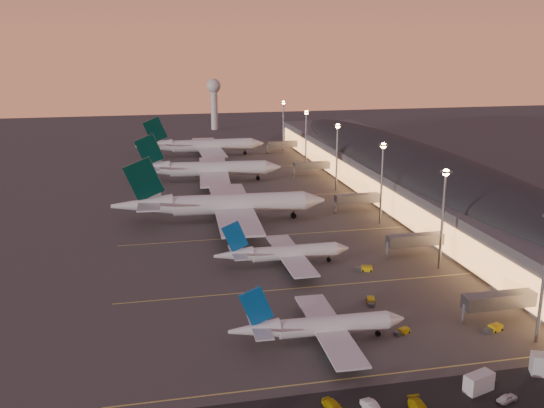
{
  "coord_description": "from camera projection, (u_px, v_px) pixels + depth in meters",
  "views": [
    {
      "loc": [
        -36.21,
        -132.85,
        56.37
      ],
      "look_at": [
        2.0,
        45.0,
        7.0
      ],
      "focal_mm": 40.0,
      "sensor_mm": 36.0,
      "label": 1
    }
  ],
  "objects": [
    {
      "name": "baggage_tug_c",
      "position": [
        365.0,
        269.0,
        152.86
      ],
      "size": [
        4.47,
        2.79,
        1.25
      ],
      "rotation": [
        0.0,
        0.0,
        -0.29
      ],
      "color": "#C0A40C",
      "rests_on": "ground"
    },
    {
      "name": "airliner_narrow_south",
      "position": [
        319.0,
        326.0,
        116.21
      ],
      "size": [
        34.89,
        31.07,
        12.5
      ],
      "rotation": [
        0.0,
        0.0,
        -0.02
      ],
      "color": "silver",
      "rests_on": "ground"
    },
    {
      "name": "airliner_wide_far",
      "position": [
        201.0,
        146.0,
        302.42
      ],
      "size": [
        63.76,
        57.8,
        20.47
      ],
      "rotation": [
        0.0,
        0.0,
        0.0
      ],
      "color": "silver",
      "rests_on": "ground"
    },
    {
      "name": "airliner_wide_near",
      "position": [
        221.0,
        205.0,
        193.05
      ],
      "size": [
        68.16,
        62.12,
        21.82
      ],
      "rotation": [
        0.0,
        0.0,
        -0.05
      ],
      "color": "silver",
      "rests_on": "ground"
    },
    {
      "name": "ground",
      "position": [
        303.0,
        279.0,
        147.46
      ],
      "size": [
        700.0,
        700.0,
        0.0
      ],
      "primitive_type": "plane",
      "color": "#43403E"
    },
    {
      "name": "baggage_tug_b",
      "position": [
        402.0,
        331.0,
        120.17
      ],
      "size": [
        3.61,
        2.45,
        1.0
      ],
      "rotation": [
        0.0,
        0.0,
        0.37
      ],
      "color": "#C0A40C",
      "rests_on": "ground"
    },
    {
      "name": "airliner_wide_mid",
      "position": [
        205.0,
        169.0,
        248.13
      ],
      "size": [
        63.3,
        57.91,
        20.24
      ],
      "rotation": [
        0.0,
        0.0,
        -0.09
      ],
      "color": "silver",
      "rests_on": "ground"
    },
    {
      "name": "baggage_tug_a",
      "position": [
        494.0,
        328.0,
        121.19
      ],
      "size": [
        4.36,
        2.8,
        1.21
      ],
      "rotation": [
        0.0,
        0.0,
        0.32
      ],
      "color": "#C0A40C",
      "rests_on": "ground"
    },
    {
      "name": "radar_tower",
      "position": [
        214.0,
        95.0,
        389.08
      ],
      "size": [
        9.0,
        9.0,
        32.5
      ],
      "color": "silver",
      "rests_on": "ground"
    },
    {
      "name": "service_van_b",
      "position": [
        334.0,
        405.0,
        95.27
      ],
      "size": [
        3.28,
        4.84,
        1.53
      ],
      "primitive_type": "imported",
      "rotation": [
        0.0,
        0.0,
        0.36
      ],
      "color": "#C0A40C",
      "rests_on": "ground"
    },
    {
      "name": "lane_markings",
      "position": [
        269.0,
        231.0,
        185.2
      ],
      "size": [
        90.0,
        180.36,
        0.0
      ],
      "color": "#D8C659",
      "rests_on": "ground"
    },
    {
      "name": "service_van_e",
      "position": [
        507.0,
        398.0,
        97.43
      ],
      "size": [
        4.2,
        2.79,
        1.33
      ],
      "primitive_type": "imported",
      "rotation": [
        0.0,
        0.0,
        1.92
      ],
      "color": "silver",
      "rests_on": "ground"
    },
    {
      "name": "catering_truck_a",
      "position": [
        480.0,
        383.0,
        100.31
      ],
      "size": [
        6.1,
        3.87,
        3.21
      ],
      "rotation": [
        0.0,
        0.0,
        0.32
      ],
      "color": "silver",
      "rests_on": "ground"
    },
    {
      "name": "baggage_tug_d",
      "position": [
        371.0,
        302.0,
        133.69
      ],
      "size": [
        2.74,
        4.22,
        1.18
      ],
      "rotation": [
        0.0,
        0.0,
        1.25
      ],
      "color": "#C0A40C",
      "rests_on": "ground"
    },
    {
      "name": "airliner_narrow_north",
      "position": [
        283.0,
        253.0,
        155.9
      ],
      "size": [
        35.69,
        31.75,
        12.8
      ],
      "rotation": [
        0.0,
        0.0,
        0.01
      ],
      "color": "silver",
      "rests_on": "ground"
    },
    {
      "name": "terminal_building",
      "position": [
        413.0,
        172.0,
        226.07
      ],
      "size": [
        56.35,
        255.0,
        17.46
      ],
      "color": "#505055",
      "rests_on": "ground"
    },
    {
      "name": "light_masts",
      "position": [
        355.0,
        155.0,
        211.49
      ],
      "size": [
        2.2,
        217.2,
        25.9
      ],
      "color": "gray",
      "rests_on": "ground"
    },
    {
      "name": "service_van_c",
      "position": [
        373.0,
        408.0,
        94.5
      ],
      "size": [
        2.69,
        5.21,
        1.64
      ],
      "primitive_type": "imported",
      "rotation": [
        0.0,
        0.0,
        0.2
      ],
      "color": "silver",
      "rests_on": "ground"
    }
  ]
}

